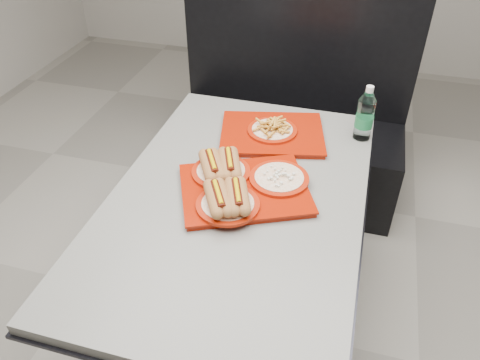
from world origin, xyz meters
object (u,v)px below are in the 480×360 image
(tray_far, at_px, (272,131))
(water_bottle, at_px, (365,116))
(diner_table, at_px, (238,228))
(booth_bench, at_px, (289,126))
(tray_near, at_px, (239,185))

(tray_far, xyz_separation_m, water_bottle, (0.37, 0.10, 0.08))
(tray_far, bearing_deg, diner_table, -94.73)
(booth_bench, relative_size, tray_near, 2.41)
(tray_near, height_order, tray_far, tray_near)
(tray_far, relative_size, water_bottle, 2.09)
(booth_bench, relative_size, water_bottle, 5.65)
(tray_near, height_order, water_bottle, water_bottle)
(booth_bench, bearing_deg, diner_table, -90.00)
(tray_near, distance_m, water_bottle, 0.65)
(booth_bench, distance_m, tray_far, 0.77)
(booth_bench, relative_size, tray_far, 2.71)
(water_bottle, bearing_deg, tray_near, -128.72)
(diner_table, distance_m, tray_near, 0.20)
(diner_table, bearing_deg, tray_far, 85.27)
(water_bottle, bearing_deg, booth_bench, 124.92)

